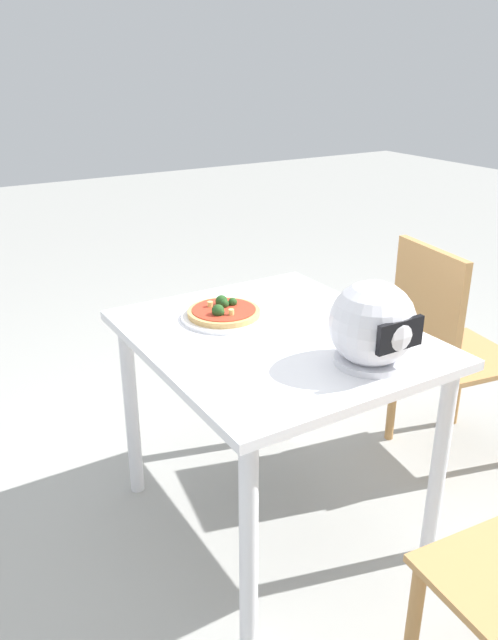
{
  "coord_description": "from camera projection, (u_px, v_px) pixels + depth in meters",
  "views": [
    {
      "loc": [
        1.0,
        1.49,
        1.52
      ],
      "look_at": [
        0.04,
        -0.1,
        0.75
      ],
      "focal_mm": 35.22,
      "sensor_mm": 36.0,
      "label": 1
    }
  ],
  "objects": [
    {
      "name": "chair_side",
      "position": [
        443.0,
        344.0,
        2.41
      ],
      "size": [
        0.46,
        0.46,
        0.9
      ],
      "color": "#B7844C",
      "rests_on": "ground"
    },
    {
      "name": "pizza",
      "position": [
        224.0,
        311.0,
        2.07
      ],
      "size": [
        0.24,
        0.24,
        0.05
      ],
      "color": "tan",
      "rests_on": "pizza_plate"
    },
    {
      "name": "pizza_plate",
      "position": [
        224.0,
        317.0,
        2.07
      ],
      "size": [
        0.28,
        0.28,
        0.01
      ],
      "primitive_type": "cylinder",
      "color": "white",
      "rests_on": "dining_table"
    },
    {
      "name": "motorcycle_helmet",
      "position": [
        372.0,
        326.0,
        1.73
      ],
      "size": [
        0.24,
        0.24,
        0.24
      ],
      "color": "silver",
      "rests_on": "dining_table"
    },
    {
      "name": "dining_table",
      "position": [
        275.0,
        362.0,
        2.0
      ],
      "size": [
        0.81,
        0.94,
        0.73
      ],
      "color": "white",
      "rests_on": "ground"
    },
    {
      "name": "ground_plane",
      "position": [
        272.0,
        519.0,
        2.24
      ],
      "size": [
        14.0,
        14.0,
        0.0
      ],
      "primitive_type": "plane",
      "color": "#9E9E99"
    }
  ]
}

